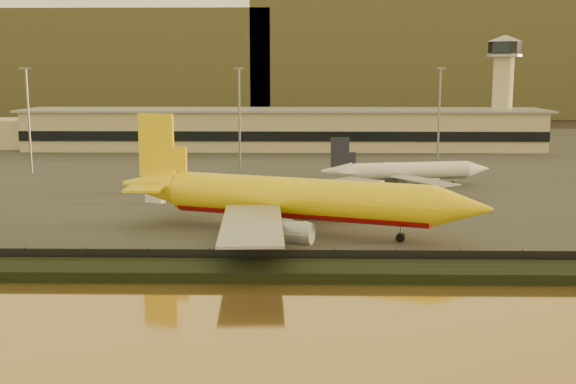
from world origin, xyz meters
TOP-DOWN VIEW (x-y plane):
  - ground at (0.00, 0.00)m, footprint 900.00×900.00m
  - embankment at (0.00, -17.00)m, footprint 320.00×7.00m
  - tarmac at (0.00, 95.00)m, footprint 320.00×220.00m
  - perimeter_fence at (0.00, -13.00)m, footprint 300.00×0.05m
  - terminal_building at (-14.52, 125.55)m, footprint 202.00×25.00m
  - control_tower at (70.00, 131.00)m, footprint 11.20×11.20m
  - apron_light_masts at (15.00, 75.00)m, footprint 152.20×12.20m
  - distant_hills at (-20.74, 340.00)m, footprint 470.00×160.00m
  - dhl_cargo_jet at (4.41, 6.17)m, footprint 58.46×55.63m
  - white_narrowbody_jet at (28.48, 51.53)m, footprint 37.60×36.19m
  - gse_vehicle_yellow at (5.71, 26.84)m, footprint 4.24×2.89m
  - gse_vehicle_white at (-21.97, 31.54)m, footprint 3.98×2.99m

SIDE VIEW (x-z plane):
  - ground at x=0.00m, z-range 0.00..0.00m
  - tarmac at x=0.00m, z-range 0.00..0.20m
  - embankment at x=0.00m, z-range 0.00..1.40m
  - gse_vehicle_white at x=-21.97m, z-range 0.20..1.83m
  - gse_vehicle_yellow at x=5.71m, z-range 0.20..1.95m
  - perimeter_fence at x=0.00m, z-range 0.20..2.40m
  - white_narrowbody_jet at x=28.48m, z-range -1.99..8.86m
  - dhl_cargo_jet at x=4.41m, z-range -3.41..14.52m
  - terminal_building at x=-14.52m, z-range -0.05..12.55m
  - apron_light_masts at x=15.00m, z-range 3.00..28.40m
  - control_tower at x=70.00m, z-range 3.91..39.41m
  - distant_hills at x=-20.74m, z-range -3.61..66.39m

